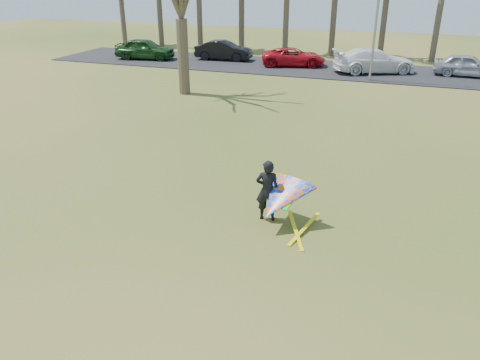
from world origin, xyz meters
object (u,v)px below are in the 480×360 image
(car_3, at_px, (374,61))
(streetlight, at_px, (380,9))
(car_0, at_px, (145,49))
(kite_flyer, at_px, (279,198))
(car_4, at_px, (467,65))
(car_1, at_px, (224,50))
(car_2, at_px, (293,57))

(car_3, bearing_deg, streetlight, 159.37)
(car_0, bearing_deg, kite_flyer, -151.31)
(streetlight, height_order, car_0, streetlight)
(car_4, bearing_deg, streetlight, 124.56)
(kite_flyer, bearing_deg, streetlight, 87.40)
(car_1, bearing_deg, kite_flyer, -159.36)
(streetlight, relative_size, car_2, 1.69)
(car_0, distance_m, car_4, 23.97)
(car_0, relative_size, car_3, 0.84)
(car_3, bearing_deg, car_1, 59.82)
(streetlight, distance_m, kite_flyer, 20.60)
(car_1, height_order, car_4, car_1)
(car_2, xyz_separation_m, car_3, (5.90, -0.60, 0.16))
(car_1, xyz_separation_m, car_2, (5.85, -0.65, -0.08))
(streetlight, distance_m, car_3, 4.50)
(car_2, distance_m, car_3, 5.93)
(car_3, xyz_separation_m, kite_flyer, (-0.76, -22.98, -0.02))
(streetlight, height_order, car_3, streetlight)
(car_0, height_order, car_4, car_0)
(car_0, distance_m, car_3, 17.88)
(streetlight, relative_size, car_3, 1.42)
(car_0, distance_m, kite_flyer, 28.28)
(car_2, bearing_deg, streetlight, -133.89)
(car_2, bearing_deg, car_0, 79.92)
(car_0, bearing_deg, car_3, -97.05)
(kite_flyer, bearing_deg, car_4, 73.99)
(car_2, height_order, car_4, car_4)
(car_0, distance_m, car_1, 6.36)
(car_2, bearing_deg, car_1, 68.43)
(streetlight, distance_m, car_2, 7.86)
(streetlight, height_order, car_4, streetlight)
(car_3, distance_m, kite_flyer, 23.00)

